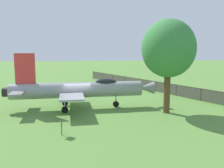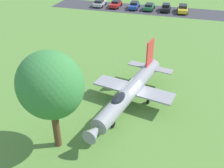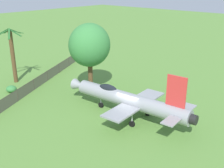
{
  "view_description": "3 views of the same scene",
  "coord_description": "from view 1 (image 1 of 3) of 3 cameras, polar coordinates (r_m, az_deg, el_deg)",
  "views": [
    {
      "loc": [
        -23.17,
        -0.83,
        5.7
      ],
      "look_at": [
        -0.94,
        -3.21,
        2.5
      ],
      "focal_mm": 38.87,
      "sensor_mm": 36.0,
      "label": 1
    },
    {
      "loc": [
        10.01,
        -19.27,
        15.54
      ],
      "look_at": [
        -1.44,
        -1.17,
        2.7
      ],
      "focal_mm": 42.1,
      "sensor_mm": 36.0,
      "label": 2
    },
    {
      "loc": [
        19.6,
        15.27,
        12.83
      ],
      "look_at": [
        -0.94,
        -3.21,
        2.5
      ],
      "focal_mm": 44.3,
      "sensor_mm": 36.0,
      "label": 3
    }
  ],
  "objects": [
    {
      "name": "shrub_near_fence",
      "position": [
        31.48,
        20.79,
        -2.08
      ],
      "size": [
        1.22,
        1.38,
        0.81
      ],
      "color": "#387F3D",
      "rests_on": "ground_plane"
    },
    {
      "name": "info_plaque",
      "position": [
        16.67,
        -11.79,
        -8.92
      ],
      "size": [
        0.71,
        0.62,
        1.14
      ],
      "color": "#333333",
      "rests_on": "ground_plane"
    },
    {
      "name": "display_jet",
      "position": [
        23.51,
        -7.23,
        -1.25
      ],
      "size": [
        8.3,
        14.46,
        5.36
      ],
      "rotation": [
        0.0,
        0.0,
        4.79
      ],
      "color": "gray",
      "rests_on": "ground_plane"
    },
    {
      "name": "shade_tree",
      "position": [
        22.02,
        13.1,
        8.06
      ],
      "size": [
        5.11,
        4.7,
        8.35
      ],
      "color": "brown",
      "rests_on": "ground_plane"
    },
    {
      "name": "ground_plane",
      "position": [
        23.87,
        -7.97,
        -5.75
      ],
      "size": [
        200.0,
        200.0,
        0.0
      ],
      "primitive_type": "plane",
      "color": "#568438"
    },
    {
      "name": "perimeter_fence",
      "position": [
        32.24,
        12.48,
        -0.84
      ],
      "size": [
        35.34,
        17.89,
        1.44
      ],
      "rotation": [
        0.0,
        0.0,
        6.75
      ],
      "color": "#4C4238",
      "rests_on": "ground_plane"
    }
  ]
}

